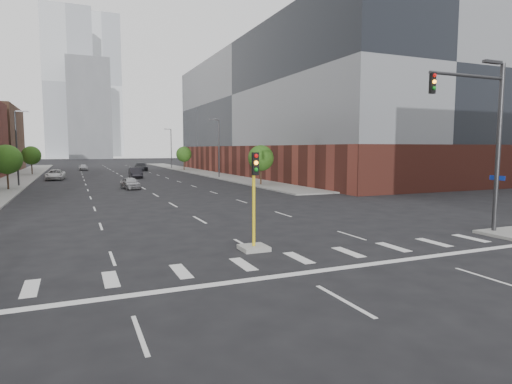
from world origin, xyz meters
TOP-DOWN VIEW (x-y plane):
  - ground at (0.00, 0.00)m, footprint 400.00×400.00m
  - sidewalk_left_far at (-15.00, 74.00)m, footprint 5.00×92.00m
  - sidewalk_right_far at (15.00, 74.00)m, footprint 5.00×92.00m
  - building_right_main at (29.50, 60.00)m, footprint 24.00×70.00m
  - tower_left at (-8.00, 220.00)m, footprint 22.00×22.00m
  - tower_right at (10.00, 260.00)m, footprint 20.00×20.00m
  - tower_mid at (0.00, 200.00)m, footprint 18.00×18.00m
  - median_traffic_signal at (0.00, 8.97)m, footprint 1.20×1.20m
  - mast_arm_signal at (12.61, 7.50)m, footprint 5.12×0.90m
  - streetlight_right_a at (13.41, 55.00)m, footprint 1.60×0.22m
  - streetlight_right_b at (13.41, 90.00)m, footprint 1.60×0.22m
  - streetlight_left at (-13.41, 50.00)m, footprint 1.60×0.22m
  - tree_left_near at (-14.00, 45.00)m, footprint 3.20×3.20m
  - tree_left_far at (-14.00, 75.00)m, footprint 3.20×3.20m
  - tree_right_near at (14.00, 40.00)m, footprint 3.20×3.20m
  - tree_right_far at (14.00, 80.00)m, footprint 3.20×3.20m
  - car_near_left at (-1.50, 41.51)m, footprint 2.16×4.20m
  - car_mid_right at (1.50, 60.11)m, footprint 1.84×5.01m
  - car_far_left at (-9.84, 60.61)m, footprint 2.80×5.52m
  - car_deep_right at (5.49, 82.01)m, footprint 2.64×5.84m
  - car_distant at (-5.47, 88.43)m, footprint 1.79×3.98m

SIDE VIEW (x-z plane):
  - ground at x=0.00m, z-range 0.00..0.00m
  - sidewalk_left_far at x=-15.00m, z-range 0.00..0.15m
  - sidewalk_right_far at x=15.00m, z-range 0.00..0.15m
  - car_distant at x=-5.47m, z-range 0.00..1.33m
  - car_near_left at x=-1.50m, z-range 0.00..1.37m
  - car_far_left at x=-9.84m, z-range 0.00..1.49m
  - car_mid_right at x=1.50m, z-range 0.00..1.64m
  - car_deep_right at x=5.49m, z-range 0.00..1.66m
  - median_traffic_signal at x=0.00m, z-range -1.23..3.17m
  - tree_left_near at x=-14.00m, z-range 0.97..5.82m
  - tree_left_far at x=-14.00m, z-range 0.97..5.82m
  - tree_right_near at x=14.00m, z-range 0.97..5.82m
  - tree_right_far at x=14.00m, z-range 0.97..5.82m
  - streetlight_right_a at x=13.41m, z-range 0.47..9.55m
  - streetlight_right_b at x=13.41m, z-range 0.47..9.55m
  - streetlight_left at x=-13.41m, z-range 0.47..9.55m
  - mast_arm_signal at x=12.61m, z-range 1.11..10.18m
  - building_right_main at x=29.50m, z-range 0.00..22.00m
  - tower_mid at x=0.00m, z-range 0.00..44.00m
  - tower_left at x=-8.00m, z-range 0.00..70.00m
  - tower_right at x=10.00m, z-range 0.00..80.00m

